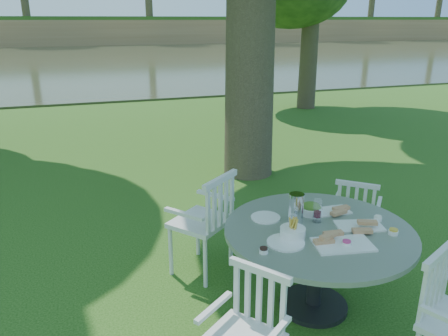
{
  "coord_description": "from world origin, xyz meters",
  "views": [
    {
      "loc": [
        -1.32,
        -3.75,
        2.27
      ],
      "look_at": [
        0.0,
        0.2,
        0.85
      ],
      "focal_mm": 35.0,
      "sensor_mm": 36.0,
      "label": 1
    }
  ],
  "objects": [
    {
      "name": "ground",
      "position": [
        0.0,
        0.0,
        0.0
      ],
      "size": [
        140.0,
        140.0,
        0.0
      ],
      "primitive_type": "plane",
      "color": "#163D0C",
      "rests_on": "ground"
    },
    {
      "name": "table",
      "position": [
        0.36,
        -1.07,
        0.6
      ],
      "size": [
        1.48,
        1.48,
        0.72
      ],
      "color": "black",
      "rests_on": "ground"
    },
    {
      "name": "chair_ne",
      "position": [
        1.17,
        -0.42,
        0.47
      ],
      "size": [
        0.56,
        0.56,
        0.81
      ],
      "rotation": [
        0.0,
        0.0,
        -3.87
      ],
      "color": "silver",
      "rests_on": "ground"
    },
    {
      "name": "chair_nw",
      "position": [
        -0.3,
        -0.3,
        0.58
      ],
      "size": [
        0.68,
        0.67,
        0.98
      ],
      "rotation": [
        0.0,
        0.0,
        -2.45
      ],
      "color": "silver",
      "rests_on": "ground"
    },
    {
      "name": "chair_sw",
      "position": [
        -0.46,
        -1.69,
        0.5
      ],
      "size": [
        0.58,
        0.58,
        0.85
      ],
      "rotation": [
        0.0,
        0.0,
        -0.93
      ],
      "color": "silver",
      "rests_on": "ground"
    },
    {
      "name": "tableware",
      "position": [
        0.29,
        -1.02,
        0.77
      ],
      "size": [
        1.15,
        0.88,
        0.24
      ],
      "color": "white",
      "rests_on": "table"
    },
    {
      "name": "river",
      "position": [
        0.0,
        23.0,
        0.0
      ],
      "size": [
        100.0,
        28.0,
        0.12
      ],
      "primitive_type": "cube",
      "color": "#313620",
      "rests_on": "ground"
    }
  ]
}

